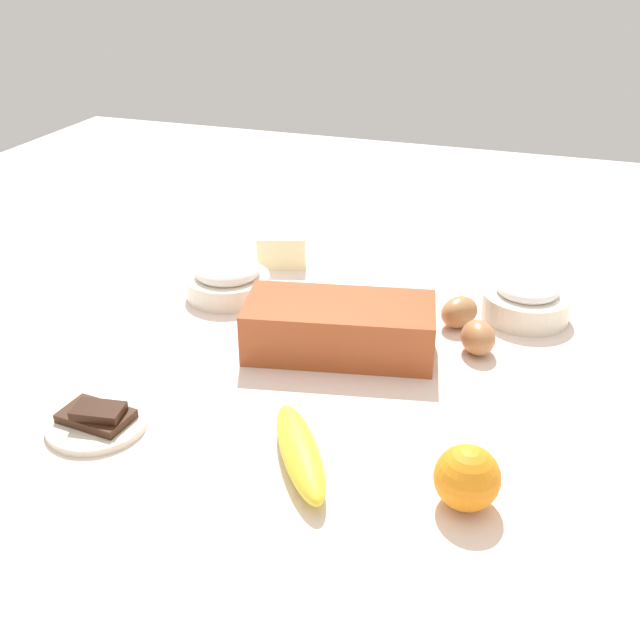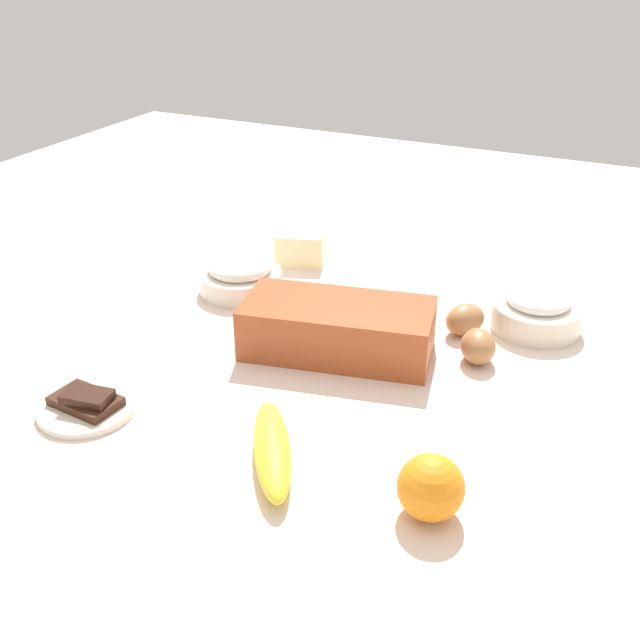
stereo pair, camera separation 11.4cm
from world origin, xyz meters
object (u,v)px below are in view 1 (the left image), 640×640
(loaf_pan, at_px, (339,326))
(orange_fruit, at_px, (467,478))
(flour_bowl, at_px, (228,279))
(banana, at_px, (300,452))
(butter_block, at_px, (282,249))
(chocolate_plate, at_px, (97,420))
(egg_near_butter, at_px, (478,338))
(egg_beside_bowl, at_px, (459,312))
(sugar_bowl, at_px, (526,300))

(loaf_pan, distance_m, orange_fruit, 0.36)
(orange_fruit, bearing_deg, flour_bowl, 140.04)
(flour_bowl, distance_m, banana, 0.48)
(banana, bearing_deg, butter_block, 113.44)
(chocolate_plate, bearing_deg, egg_near_butter, 38.70)
(egg_beside_bowl, bearing_deg, banana, -106.25)
(egg_beside_bowl, bearing_deg, butter_block, 158.73)
(egg_near_butter, height_order, chocolate_plate, egg_near_butter)
(banana, distance_m, egg_beside_bowl, 0.43)
(loaf_pan, xyz_separation_m, chocolate_plate, (-0.24, -0.29, -0.03))
(orange_fruit, bearing_deg, loaf_pan, 130.15)
(loaf_pan, bearing_deg, butter_block, 114.46)
(butter_block, xyz_separation_m, egg_near_butter, (0.40, -0.21, -0.00))
(loaf_pan, relative_size, egg_near_butter, 4.67)
(loaf_pan, relative_size, orange_fruit, 4.05)
(flour_bowl, height_order, banana, flour_bowl)
(banana, height_order, egg_beside_bowl, egg_beside_bowl)
(banana, relative_size, chocolate_plate, 1.46)
(orange_fruit, distance_m, butter_block, 0.71)
(banana, height_order, orange_fruit, orange_fruit)
(loaf_pan, distance_m, chocolate_plate, 0.37)
(butter_block, bearing_deg, chocolate_plate, -93.51)
(loaf_pan, bearing_deg, orange_fruit, -61.44)
(egg_near_butter, relative_size, chocolate_plate, 0.50)
(banana, bearing_deg, egg_beside_bowl, 73.75)
(flour_bowl, bearing_deg, chocolate_plate, -89.53)
(banana, distance_m, orange_fruit, 0.20)
(orange_fruit, xyz_separation_m, chocolate_plate, (-0.47, -0.01, -0.03))
(butter_block, height_order, chocolate_plate, butter_block)
(loaf_pan, distance_m, butter_block, 0.34)
(flour_bowl, xyz_separation_m, egg_near_butter, (0.44, -0.06, -0.01))
(sugar_bowl, height_order, orange_fruit, orange_fruit)
(loaf_pan, distance_m, flour_bowl, 0.27)
(flour_bowl, relative_size, egg_beside_bowl, 2.11)
(butter_block, xyz_separation_m, egg_beside_bowl, (0.36, -0.14, -0.01))
(butter_block, height_order, egg_near_butter, butter_block)
(orange_fruit, bearing_deg, banana, 178.83)
(sugar_bowl, relative_size, egg_beside_bowl, 2.08)
(loaf_pan, xyz_separation_m, sugar_bowl, (0.25, 0.20, -0.01))
(chocolate_plate, bearing_deg, banana, 2.36)
(sugar_bowl, bearing_deg, butter_block, 170.86)
(butter_block, relative_size, egg_near_butter, 1.40)
(banana, bearing_deg, orange_fruit, -1.17)
(flour_bowl, height_order, sugar_bowl, sugar_bowl)
(egg_beside_bowl, bearing_deg, loaf_pan, -138.92)
(butter_block, relative_size, chocolate_plate, 0.69)
(chocolate_plate, bearing_deg, loaf_pan, 50.41)
(flour_bowl, distance_m, egg_beside_bowl, 0.40)
(loaf_pan, relative_size, chocolate_plate, 2.31)
(banana, height_order, butter_block, butter_block)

